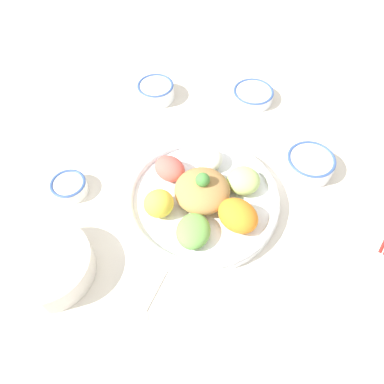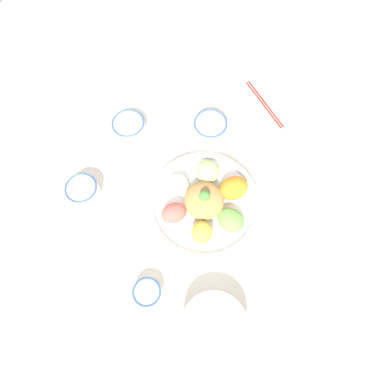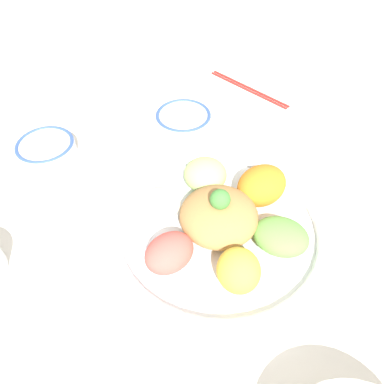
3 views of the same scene
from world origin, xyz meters
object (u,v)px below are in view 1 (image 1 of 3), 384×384
(salad_platter, at_px, (203,197))
(sauce_bowl_red, at_px, (156,91))
(rice_bowl_blue, at_px, (69,186))
(serving_spoon_main, at_px, (146,306))
(sauce_bowl_dark, at_px, (253,95))
(side_serving_bowl, at_px, (48,265))
(rice_bowl_plain, at_px, (310,164))

(salad_platter, xyz_separation_m, sauce_bowl_red, (0.37, 0.13, -0.00))
(salad_platter, height_order, rice_bowl_blue, salad_platter)
(serving_spoon_main, bearing_deg, sauce_bowl_dark, 0.78)
(sauce_bowl_red, bearing_deg, serving_spoon_main, -177.78)
(salad_platter, relative_size, side_serving_bowl, 1.97)
(sauce_bowl_dark, distance_m, rice_bowl_plain, 0.28)
(rice_bowl_blue, distance_m, rice_bowl_plain, 0.58)
(sauce_bowl_red, relative_size, rice_bowl_plain, 0.89)
(rice_bowl_blue, distance_m, serving_spoon_main, 0.34)
(salad_platter, relative_size, rice_bowl_blue, 4.24)
(rice_bowl_plain, bearing_deg, sauce_bowl_red, 56.35)
(sauce_bowl_red, bearing_deg, rice_bowl_plain, -123.65)
(rice_bowl_blue, xyz_separation_m, rice_bowl_plain, (0.07, -0.57, 0.01))
(side_serving_bowl, distance_m, serving_spoon_main, 0.21)
(salad_platter, distance_m, sauce_bowl_dark, 0.39)
(salad_platter, bearing_deg, sauce_bowl_dark, -21.57)
(salad_platter, xyz_separation_m, rice_bowl_plain, (0.10, -0.26, -0.00))
(salad_platter, bearing_deg, sauce_bowl_red, 20.09)
(sauce_bowl_red, xyz_separation_m, rice_bowl_blue, (-0.33, 0.18, -0.01))
(rice_bowl_plain, relative_size, side_serving_bowl, 0.65)
(sauce_bowl_red, xyz_separation_m, sauce_bowl_dark, (-0.00, -0.28, -0.01))
(salad_platter, distance_m, sauce_bowl_red, 0.39)
(salad_platter, distance_m, rice_bowl_plain, 0.28)
(rice_bowl_blue, xyz_separation_m, sauce_bowl_dark, (0.33, -0.46, -0.00))
(serving_spoon_main, bearing_deg, salad_platter, -0.93)
(salad_platter, xyz_separation_m, side_serving_bowl, (-0.17, 0.31, 0.01))
(salad_platter, height_order, rice_bowl_plain, salad_platter)
(side_serving_bowl, bearing_deg, serving_spoon_main, -108.87)
(sauce_bowl_red, xyz_separation_m, side_serving_bowl, (-0.54, 0.18, 0.01))
(side_serving_bowl, bearing_deg, sauce_bowl_dark, -40.16)
(sauce_bowl_red, relative_size, serving_spoon_main, 0.80)
(salad_platter, distance_m, serving_spoon_main, 0.27)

